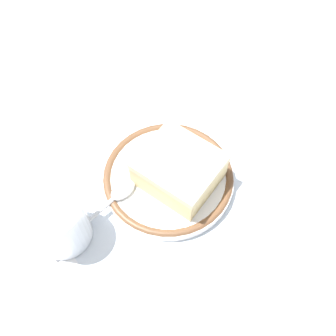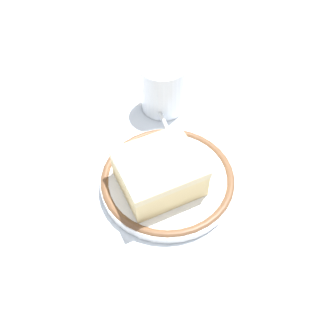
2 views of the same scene
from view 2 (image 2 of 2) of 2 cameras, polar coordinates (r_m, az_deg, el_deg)
The scene contains 7 objects.
ground_plane at distance 0.53m, azimuth -1.63°, elevation 0.64°, with size 2.40×2.40×0.00m, color #B7B2A8.
placemat at distance 0.53m, azimuth -1.63°, elevation 0.69°, with size 0.53×0.43×0.00m, color silver.
plate at distance 0.50m, azimuth 0.00°, elevation -1.78°, with size 0.18×0.18×0.02m.
cake_slice at distance 0.47m, azimuth -1.42°, elevation -0.69°, with size 0.10×0.11×0.05m.
spoon at distance 0.54m, azimuth 0.00°, elevation 6.05°, with size 0.15×0.03×0.01m.
cup at distance 0.59m, azimuth -0.75°, elevation 12.21°, with size 0.07×0.07×0.08m.
napkin at distance 0.66m, azimuth -6.93°, elevation 13.13°, with size 0.12×0.14×0.00m, color white.
Camera 2 is at (0.31, -0.11, 0.41)m, focal length 38.99 mm.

